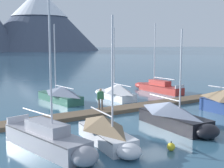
# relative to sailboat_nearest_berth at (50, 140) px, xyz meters

# --- Properties ---
(ground_plane) EXTENTS (700.00, 700.00, 0.00)m
(ground_plane) POSITION_rel_sailboat_nearest_berth_xyz_m (8.52, 2.39, -0.63)
(ground_plane) COLOR #335B75
(mountain_shoulder_ridge) EXTENTS (89.73, 89.73, 46.05)m
(mountain_shoulder_ridge) POSITION_rel_sailboat_nearest_berth_xyz_m (66.85, 220.37, 23.54)
(mountain_shoulder_ridge) COLOR #424C60
(mountain_shoulder_ridge) RESTS_ON ground
(dock) EXTENTS (20.92, 3.25, 0.30)m
(dock) POSITION_rel_sailboat_nearest_berth_xyz_m (8.52, 6.39, -0.48)
(dock) COLOR brown
(dock) RESTS_ON ground
(sailboat_nearest_berth) EXTENTS (3.11, 6.94, 8.33)m
(sailboat_nearest_berth) POSITION_rel_sailboat_nearest_berth_xyz_m (0.00, 0.00, 0.00)
(sailboat_nearest_berth) COLOR #93939E
(sailboat_nearest_berth) RESTS_ON ground
(sailboat_second_berth) EXTENTS (1.97, 5.70, 6.98)m
(sailboat_second_berth) POSITION_rel_sailboat_nearest_berth_xyz_m (3.10, -0.47, 0.11)
(sailboat_second_berth) COLOR silver
(sailboat_second_berth) RESTS_ON ground
(sailboat_mid_dock_port) EXTENTS (2.70, 6.68, 7.35)m
(sailboat_mid_dock_port) POSITION_rel_sailboat_nearest_berth_xyz_m (5.28, 12.84, 0.10)
(sailboat_mid_dock_port) COLOR #336B56
(sailboat_mid_dock_port) RESTS_ON ground
(sailboat_mid_dock_starboard) EXTENTS (2.10, 6.33, 6.44)m
(sailboat_mid_dock_starboard) POSITION_rel_sailboat_nearest_berth_xyz_m (8.68, 0.31, 0.15)
(sailboat_mid_dock_starboard) COLOR black
(sailboat_mid_dock_starboard) RESTS_ON ground
(sailboat_far_berth) EXTENTS (2.17, 6.09, 7.06)m
(sailboat_far_berth) POSITION_rel_sailboat_nearest_berth_xyz_m (10.62, 11.43, 0.11)
(sailboat_far_berth) COLOR white
(sailboat_far_berth) RESTS_ON ground
(sailboat_end_of_dock) EXTENTS (1.90, 7.54, 7.85)m
(sailboat_end_of_dock) POSITION_rel_sailboat_nearest_berth_xyz_m (17.27, 13.19, -0.09)
(sailboat_end_of_dock) COLOR #B2332D
(sailboat_end_of_dock) RESTS_ON ground
(person_on_dock) EXTENTS (0.59, 0.24, 1.69)m
(person_on_dock) POSITION_rel_sailboat_nearest_berth_xyz_m (6.40, 6.53, 0.63)
(person_on_dock) COLOR brown
(person_on_dock) RESTS_ON dock
(mooring_buoy_channel_marker) EXTENTS (0.43, 0.43, 0.51)m
(mooring_buoy_channel_marker) POSITION_rel_sailboat_nearest_berth_xyz_m (5.50, -3.03, -0.42)
(mooring_buoy_channel_marker) COLOR yellow
(mooring_buoy_channel_marker) RESTS_ON ground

